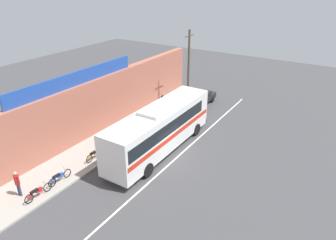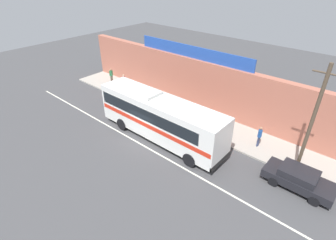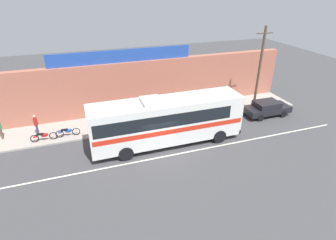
{
  "view_description": "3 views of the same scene",
  "coord_description": "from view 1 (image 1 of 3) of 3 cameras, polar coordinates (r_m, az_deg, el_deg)",
  "views": [
    {
      "loc": [
        -16.35,
        -10.75,
        12.58
      ],
      "look_at": [
        2.53,
        1.2,
        1.91
      ],
      "focal_mm": 32.49,
      "sensor_mm": 36.0,
      "label": 1
    },
    {
      "loc": [
        12.8,
        -11.94,
        12.29
      ],
      "look_at": [
        1.45,
        1.14,
        1.82
      ],
      "focal_mm": 27.71,
      "sensor_mm": 36.0,
      "label": 2
    },
    {
      "loc": [
        -4.73,
        -15.91,
        11.06
      ],
      "look_at": [
        1.13,
        1.31,
        1.73
      ],
      "focal_mm": 28.93,
      "sensor_mm": 36.0,
      "label": 3
    }
  ],
  "objects": [
    {
      "name": "motorcycle_black",
      "position": [
        21.62,
        -19.73,
        -9.97
      ],
      "size": [
        1.86,
        0.56,
        0.94
      ],
      "color": "black",
      "rests_on": "sidewalk_slab"
    },
    {
      "name": "utility_pole",
      "position": [
        31.82,
        3.88,
        10.01
      ],
      "size": [
        1.6,
        0.22,
        7.65
      ],
      "color": "brown",
      "rests_on": "sidewalk_slab"
    },
    {
      "name": "motorcycle_purple",
      "position": [
        20.78,
        -23.24,
        -12.25
      ],
      "size": [
        1.94,
        0.56,
        0.94
      ],
      "color": "black",
      "rests_on": "sidewalk_slab"
    },
    {
      "name": "ground_plane",
      "position": [
        23.27,
        -0.85,
        -7.21
      ],
      "size": [
        70.0,
        70.0,
        0.0
      ],
      "primitive_type": "plane",
      "color": "#444447"
    },
    {
      "name": "parked_car",
      "position": [
        32.73,
        6.12,
        4.16
      ],
      "size": [
        4.22,
        1.87,
        1.37
      ],
      "color": "black",
      "rests_on": "ground_plane"
    },
    {
      "name": "intercity_bus",
      "position": [
        23.23,
        -1.56,
        -1.39
      ],
      "size": [
        11.27,
        2.63,
        3.78
      ],
      "color": "white",
      "rests_on": "ground_plane"
    },
    {
      "name": "sidewalk_slab",
      "position": [
        26.04,
        -10.5,
        -3.65
      ],
      "size": [
        30.0,
        3.6,
        0.14
      ],
      "primitive_type": "cube",
      "color": "#A8A399",
      "rests_on": "ground_plane"
    },
    {
      "name": "storefront_billboard",
      "position": [
        24.81,
        -16.76,
        7.49
      ],
      "size": [
        12.35,
        0.12,
        1.1
      ],
      "primitive_type": "cube",
      "color": "#234CAD",
      "rests_on": "storefront_facade"
    },
    {
      "name": "road_center_stripe",
      "position": [
        22.9,
        0.84,
        -7.78
      ],
      "size": [
        30.0,
        0.14,
        0.01
      ],
      "primitive_type": "cube",
      "color": "silver",
      "rests_on": "ground_plane"
    },
    {
      "name": "pedestrian_near_shop",
      "position": [
        30.66,
        -0.94,
        3.65
      ],
      "size": [
        0.3,
        0.48,
        1.74
      ],
      "color": "navy",
      "rests_on": "sidewalk_slab"
    },
    {
      "name": "motorcycle_blue",
      "position": [
        23.41,
        -13.46,
        -6.14
      ],
      "size": [
        1.95,
        0.56,
        0.94
      ],
      "color": "black",
      "rests_on": "sidewalk_slab"
    },
    {
      "name": "storefront_facade",
      "position": [
        26.43,
        -14.37,
        2.04
      ],
      "size": [
        30.0,
        0.7,
        4.8
      ],
      "primitive_type": "cube",
      "color": "#B26651",
      "rests_on": "ground_plane"
    },
    {
      "name": "pedestrian_by_curb",
      "position": [
        21.08,
        -26.45,
        -10.34
      ],
      "size": [
        0.3,
        0.48,
        1.75
      ],
      "color": "navy",
      "rests_on": "sidewalk_slab"
    }
  ]
}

